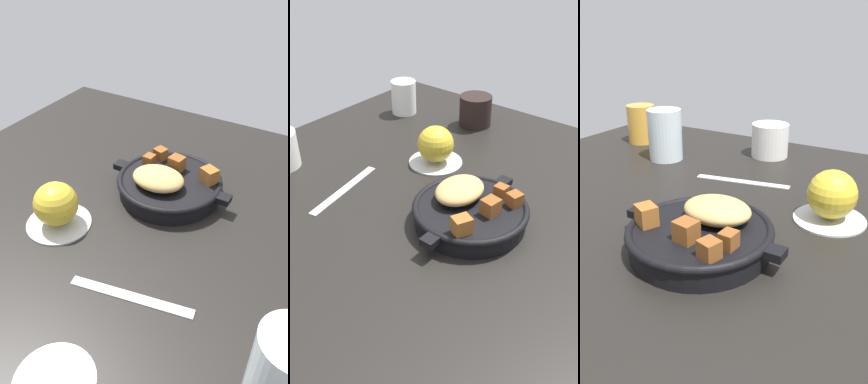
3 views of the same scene
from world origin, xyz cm
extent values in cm
cube|color=black|center=(0.00, 0.00, -1.20)|extent=(107.25, 90.91, 2.40)
cylinder|color=black|center=(5.40, -9.89, 1.73)|extent=(19.28, 19.28, 3.47)
torus|color=black|center=(5.40, -9.89, 3.19)|extent=(20.09, 20.09, 1.20)
cube|color=black|center=(16.25, -9.89, 2.95)|extent=(2.64, 2.40, 1.20)
cube|color=black|center=(-5.45, -9.89, 2.95)|extent=(2.64, 2.40, 1.20)
ellipsoid|color=tan|center=(6.27, -6.92, 5.08)|extent=(9.89, 7.62, 3.21)
cube|color=brown|center=(11.21, -12.32, 4.56)|extent=(2.05, 2.28, 2.18)
cube|color=brown|center=(5.80, -13.59, 4.84)|extent=(3.11, 2.90, 2.75)
cube|color=#935623|center=(-1.31, -12.81, 4.90)|extent=(3.62, 3.42, 2.86)
cube|color=brown|center=(10.40, -15.43, 4.63)|extent=(2.86, 2.79, 2.31)
cylinder|color=#B7BABF|center=(18.02, 7.85, 0.30)|extent=(11.44, 11.44, 0.60)
sphere|color=gold|center=(18.02, 7.85, 4.45)|extent=(7.70, 7.70, 7.70)
cube|color=silver|center=(-1.42, 14.99, 0.18)|extent=(18.67, 5.12, 0.36)
cylinder|color=silver|center=(-23.15, 18.74, 5.65)|extent=(7.55, 7.55, 11.31)
cylinder|color=silver|center=(-3.64, 32.55, 3.80)|extent=(8.42, 8.42, 7.61)
cylinder|color=gold|center=(-37.15, 26.53, 4.79)|extent=(6.97, 6.97, 9.58)
camera|label=1|loc=(-21.44, 45.24, 45.77)|focal=36.63mm
camera|label=2|loc=(-45.28, -42.78, 46.53)|focal=40.63mm
camera|label=3|loc=(31.56, -47.89, 28.74)|focal=36.48mm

